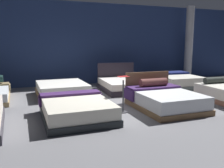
{
  "coord_description": "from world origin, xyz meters",
  "views": [
    {
      "loc": [
        -2.43,
        -6.67,
        1.78
      ],
      "look_at": [
        0.17,
        0.23,
        0.54
      ],
      "focal_mm": 39.02,
      "sensor_mm": 36.0,
      "label": 1
    }
  ],
  "objects_px": {
    "bed_1": "(77,109)",
    "bed_5": "(62,89)",
    "price_sign": "(123,99)",
    "support_pillar": "(189,44)",
    "bed_6": "(124,85)",
    "bed_7": "(176,81)",
    "bed_2": "(164,99)"
  },
  "relations": [
    {
      "from": "price_sign",
      "to": "support_pillar",
      "type": "relative_size",
      "value": 0.27
    },
    {
      "from": "bed_7",
      "to": "support_pillar",
      "type": "distance_m",
      "value": 2.77
    },
    {
      "from": "bed_2",
      "to": "price_sign",
      "type": "xyz_separation_m",
      "value": [
        -1.22,
        0.01,
        0.1
      ]
    },
    {
      "from": "bed_5",
      "to": "bed_7",
      "type": "distance_m",
      "value": 4.67
    },
    {
      "from": "bed_2",
      "to": "bed_6",
      "type": "relative_size",
      "value": 0.97
    },
    {
      "from": "bed_6",
      "to": "bed_5",
      "type": "bearing_deg",
      "value": -174.92
    },
    {
      "from": "bed_6",
      "to": "support_pillar",
      "type": "xyz_separation_m",
      "value": [
        4.09,
        1.54,
        1.53
      ]
    },
    {
      "from": "bed_5",
      "to": "price_sign",
      "type": "distance_m",
      "value": 2.86
    },
    {
      "from": "price_sign",
      "to": "support_pillar",
      "type": "height_order",
      "value": "support_pillar"
    },
    {
      "from": "bed_2",
      "to": "price_sign",
      "type": "height_order",
      "value": "price_sign"
    },
    {
      "from": "bed_2",
      "to": "bed_1",
      "type": "bearing_deg",
      "value": -178.5
    },
    {
      "from": "bed_7",
      "to": "support_pillar",
      "type": "bearing_deg",
      "value": 44.17
    },
    {
      "from": "bed_1",
      "to": "support_pillar",
      "type": "relative_size",
      "value": 0.56
    },
    {
      "from": "bed_5",
      "to": "price_sign",
      "type": "xyz_separation_m",
      "value": [
        1.16,
        -2.62,
        0.14
      ]
    },
    {
      "from": "bed_7",
      "to": "price_sign",
      "type": "bearing_deg",
      "value": -139.66
    },
    {
      "from": "bed_1",
      "to": "price_sign",
      "type": "bearing_deg",
      "value": 3.7
    },
    {
      "from": "bed_5",
      "to": "price_sign",
      "type": "bearing_deg",
      "value": -67.04
    },
    {
      "from": "bed_5",
      "to": "support_pillar",
      "type": "relative_size",
      "value": 0.55
    },
    {
      "from": "bed_1",
      "to": "bed_5",
      "type": "relative_size",
      "value": 1.01
    },
    {
      "from": "price_sign",
      "to": "bed_6",
      "type": "bearing_deg",
      "value": 66.21
    },
    {
      "from": "bed_1",
      "to": "bed_6",
      "type": "xyz_separation_m",
      "value": [
        2.43,
        2.77,
        -0.01
      ]
    },
    {
      "from": "bed_6",
      "to": "support_pillar",
      "type": "distance_m",
      "value": 4.63
    },
    {
      "from": "bed_6",
      "to": "bed_7",
      "type": "bearing_deg",
      "value": 3.42
    },
    {
      "from": "bed_1",
      "to": "bed_6",
      "type": "distance_m",
      "value": 3.68
    },
    {
      "from": "bed_7",
      "to": "bed_2",
      "type": "bearing_deg",
      "value": -127.48
    },
    {
      "from": "bed_7",
      "to": "support_pillar",
      "type": "relative_size",
      "value": 0.57
    },
    {
      "from": "bed_6",
      "to": "price_sign",
      "type": "bearing_deg",
      "value": -110.46
    },
    {
      "from": "bed_6",
      "to": "price_sign",
      "type": "height_order",
      "value": "bed_6"
    },
    {
      "from": "bed_2",
      "to": "bed_7",
      "type": "bearing_deg",
      "value": 49.46
    },
    {
      "from": "bed_1",
      "to": "bed_5",
      "type": "bearing_deg",
      "value": 88.08
    },
    {
      "from": "bed_2",
      "to": "support_pillar",
      "type": "height_order",
      "value": "support_pillar"
    },
    {
      "from": "bed_1",
      "to": "price_sign",
      "type": "height_order",
      "value": "price_sign"
    }
  ]
}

